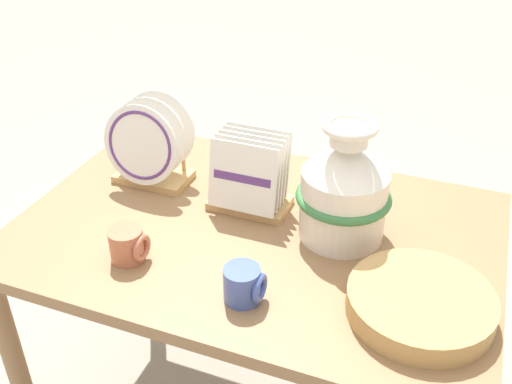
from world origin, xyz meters
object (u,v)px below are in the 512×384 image
(dish_rack_round_plates, at_px, (149,150))
(dish_rack_square_plates, at_px, (250,180))
(ceramic_vase, at_px, (344,189))
(mug_cobalt_glaze, at_px, (244,285))
(wicker_charger_stack, at_px, (420,303))
(mug_terracotta_glaze, at_px, (128,245))

(dish_rack_round_plates, xyz_separation_m, dish_rack_square_plates, (0.31, -0.02, -0.02))
(ceramic_vase, bearing_deg, mug_cobalt_glaze, -113.67)
(wicker_charger_stack, bearing_deg, mug_cobalt_glaze, -165.41)
(ceramic_vase, xyz_separation_m, dish_rack_round_plates, (-0.58, 0.05, -0.03))
(mug_terracotta_glaze, distance_m, mug_cobalt_glaze, 0.31)
(mug_terracotta_glaze, relative_size, mug_cobalt_glaze, 1.00)
(dish_rack_round_plates, distance_m, wicker_charger_stack, 0.85)
(ceramic_vase, relative_size, dish_rack_square_plates, 1.48)
(ceramic_vase, height_order, dish_rack_round_plates, ceramic_vase)
(dish_rack_square_plates, bearing_deg, mug_terracotta_glaze, -120.19)
(dish_rack_square_plates, height_order, mug_cobalt_glaze, dish_rack_square_plates)
(wicker_charger_stack, height_order, mug_cobalt_glaze, mug_cobalt_glaze)
(wicker_charger_stack, bearing_deg, mug_terracotta_glaze, -174.64)
(dish_rack_round_plates, xyz_separation_m, wicker_charger_stack, (0.81, -0.27, -0.08))
(dish_rack_square_plates, distance_m, wicker_charger_stack, 0.56)
(ceramic_vase, distance_m, dish_rack_round_plates, 0.58)
(dish_rack_round_plates, bearing_deg, ceramic_vase, -5.42)
(dish_rack_round_plates, height_order, dish_rack_square_plates, dish_rack_round_plates)
(mug_terracotta_glaze, xyz_separation_m, mug_cobalt_glaze, (0.31, -0.03, 0.00))
(ceramic_vase, height_order, wicker_charger_stack, ceramic_vase)
(dish_rack_square_plates, relative_size, mug_cobalt_glaze, 2.36)
(wicker_charger_stack, relative_size, mug_cobalt_glaze, 3.49)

